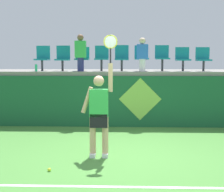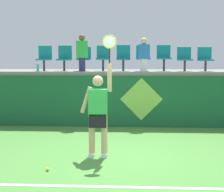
# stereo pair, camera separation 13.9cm
# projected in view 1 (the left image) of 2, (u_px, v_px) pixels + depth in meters

# --- Properties ---
(ground_plane) EXTENTS (40.00, 40.00, 0.00)m
(ground_plane) POSITION_uv_depth(u_px,v_px,m) (121.00, 157.00, 6.85)
(ground_plane) COLOR #478438
(court_back_wall) EXTENTS (10.33, 0.20, 1.54)m
(court_back_wall) POSITION_uv_depth(u_px,v_px,m) (122.00, 101.00, 9.99)
(court_back_wall) COLOR #195633
(court_back_wall) RESTS_ON ground_plane
(spectator_platform) EXTENTS (10.33, 2.85, 0.12)m
(spectator_platform) POSITION_uv_depth(u_px,v_px,m) (122.00, 72.00, 11.27)
(spectator_platform) COLOR gray
(spectator_platform) RESTS_ON court_back_wall
(court_baseline_stripe) EXTENTS (9.30, 0.08, 0.01)m
(court_baseline_stripe) POSITION_uv_depth(u_px,v_px,m) (121.00, 187.00, 5.24)
(court_baseline_stripe) COLOR white
(court_baseline_stripe) RESTS_ON ground_plane
(tennis_player) EXTENTS (0.75, 0.26, 2.51)m
(tennis_player) POSITION_uv_depth(u_px,v_px,m) (99.00, 112.00, 6.80)
(tennis_player) COLOR white
(tennis_player) RESTS_ON ground_plane
(tennis_ball) EXTENTS (0.07, 0.07, 0.07)m
(tennis_ball) POSITION_uv_depth(u_px,v_px,m) (49.00, 170.00, 5.97)
(tennis_ball) COLOR #D1E533
(tennis_ball) RESTS_ON ground_plane
(water_bottle) EXTENTS (0.07, 0.07, 0.22)m
(water_bottle) POSITION_uv_depth(u_px,v_px,m) (36.00, 68.00, 10.06)
(water_bottle) COLOR #26B272
(water_bottle) RESTS_ON spectator_platform
(stadium_chair_0) EXTENTS (0.44, 0.42, 0.81)m
(stadium_chair_0) POSITION_uv_depth(u_px,v_px,m) (43.00, 57.00, 10.68)
(stadium_chair_0) COLOR #38383D
(stadium_chair_0) RESTS_ON spectator_platform
(stadium_chair_1) EXTENTS (0.44, 0.42, 0.82)m
(stadium_chair_1) POSITION_uv_depth(u_px,v_px,m) (63.00, 57.00, 10.65)
(stadium_chair_1) COLOR #38383D
(stadium_chair_1) RESTS_ON spectator_platform
(stadium_chair_2) EXTENTS (0.44, 0.42, 0.77)m
(stadium_chair_2) POSITION_uv_depth(u_px,v_px,m) (82.00, 57.00, 10.63)
(stadium_chair_2) COLOR #38383D
(stadium_chair_2) RESTS_ON spectator_platform
(stadium_chair_3) EXTENTS (0.44, 0.42, 0.81)m
(stadium_chair_3) POSITION_uv_depth(u_px,v_px,m) (102.00, 57.00, 10.61)
(stadium_chair_3) COLOR #38383D
(stadium_chair_3) RESTS_ON spectator_platform
(stadium_chair_4) EXTENTS (0.44, 0.42, 0.83)m
(stadium_chair_4) POSITION_uv_depth(u_px,v_px,m) (122.00, 57.00, 10.59)
(stadium_chair_4) COLOR #38383D
(stadium_chair_4) RESTS_ON spectator_platform
(stadium_chair_5) EXTENTS (0.44, 0.42, 0.82)m
(stadium_chair_5) POSITION_uv_depth(u_px,v_px,m) (142.00, 57.00, 10.56)
(stadium_chair_5) COLOR #38383D
(stadium_chair_5) RESTS_ON spectator_platform
(stadium_chair_6) EXTENTS (0.44, 0.42, 0.82)m
(stadium_chair_6) POSITION_uv_depth(u_px,v_px,m) (162.00, 56.00, 10.54)
(stadium_chair_6) COLOR #38383D
(stadium_chair_6) RESTS_ON spectator_platform
(stadium_chair_7) EXTENTS (0.44, 0.42, 0.76)m
(stadium_chair_7) POSITION_uv_depth(u_px,v_px,m) (183.00, 58.00, 10.52)
(stadium_chair_7) COLOR #38383D
(stadium_chair_7) RESTS_ON spectator_platform
(stadium_chair_8) EXTENTS (0.44, 0.42, 0.76)m
(stadium_chair_8) POSITION_uv_depth(u_px,v_px,m) (203.00, 58.00, 10.50)
(stadium_chair_8) COLOR #38383D
(stadium_chair_8) RESTS_ON spectator_platform
(spectator_0) EXTENTS (0.34, 0.20, 1.14)m
(spectator_0) POSITION_uv_depth(u_px,v_px,m) (81.00, 52.00, 10.22)
(spectator_0) COLOR navy
(spectator_0) RESTS_ON spectator_platform
(spectator_1) EXTENTS (0.34, 0.20, 1.03)m
(spectator_1) POSITION_uv_depth(u_px,v_px,m) (142.00, 54.00, 10.11)
(spectator_1) COLOR white
(spectator_1) RESTS_ON spectator_platform
(wall_signage_mount) EXTENTS (1.27, 0.01, 1.48)m
(wall_signage_mount) POSITION_uv_depth(u_px,v_px,m) (140.00, 127.00, 9.95)
(wall_signage_mount) COLOR #195633
(wall_signage_mount) RESTS_ON ground_plane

